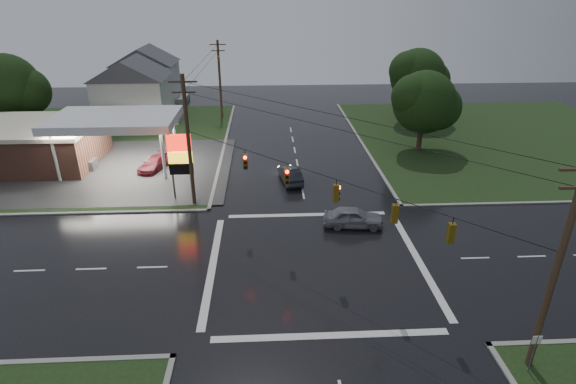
{
  "coord_description": "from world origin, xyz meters",
  "views": [
    {
      "loc": [
        -3.21,
        -25.5,
        17.04
      ],
      "look_at": [
        -1.67,
        5.02,
        3.0
      ],
      "focal_mm": 28.0,
      "sensor_mm": 36.0,
      "label": 1
    }
  ],
  "objects_px": {
    "utility_pole_nw": "(188,140)",
    "utility_pole_se": "(557,268)",
    "car_north": "(290,175)",
    "tree_ne_far": "(419,76)",
    "pylon_sign": "(180,156)",
    "house_near": "(133,89)",
    "utility_pole_n": "(220,78)",
    "house_far": "(147,74)",
    "tree_nw_behind": "(8,86)",
    "car_crossing": "(353,217)",
    "gas_station": "(48,141)",
    "car_pump": "(155,163)",
    "tree_ne_near": "(425,102)"
  },
  "relations": [
    {
      "from": "gas_station",
      "to": "utility_pole_n",
      "type": "distance_m",
      "value": 24.6
    },
    {
      "from": "utility_pole_nw",
      "to": "car_pump",
      "type": "bearing_deg",
      "value": 121.82
    },
    {
      "from": "tree_ne_near",
      "to": "tree_nw_behind",
      "type": "bearing_deg",
      "value": 170.53
    },
    {
      "from": "pylon_sign",
      "to": "car_north",
      "type": "bearing_deg",
      "value": 19.61
    },
    {
      "from": "tree_ne_far",
      "to": "car_north",
      "type": "distance_m",
      "value": 27.63
    },
    {
      "from": "car_crossing",
      "to": "tree_nw_behind",
      "type": "bearing_deg",
      "value": 61.86
    },
    {
      "from": "utility_pole_n",
      "to": "car_north",
      "type": "height_order",
      "value": "utility_pole_n"
    },
    {
      "from": "house_near",
      "to": "car_pump",
      "type": "bearing_deg",
      "value": -70.86
    },
    {
      "from": "gas_station",
      "to": "utility_pole_se",
      "type": "height_order",
      "value": "utility_pole_se"
    },
    {
      "from": "car_pump",
      "to": "tree_nw_behind",
      "type": "bearing_deg",
      "value": 165.98
    },
    {
      "from": "utility_pole_n",
      "to": "car_pump",
      "type": "bearing_deg",
      "value": -104.18
    },
    {
      "from": "utility_pole_n",
      "to": "car_crossing",
      "type": "xyz_separation_m",
      "value": [
        12.89,
        -33.07,
        -4.68
      ]
    },
    {
      "from": "house_far",
      "to": "pylon_sign",
      "type": "bearing_deg",
      "value": -73.02
    },
    {
      "from": "tree_nw_behind",
      "to": "tree_ne_far",
      "type": "height_order",
      "value": "tree_nw_behind"
    },
    {
      "from": "gas_station",
      "to": "tree_ne_near",
      "type": "relative_size",
      "value": 2.92
    },
    {
      "from": "tree_ne_far",
      "to": "car_north",
      "type": "xyz_separation_m",
      "value": [
        -18.16,
        -20.11,
        -5.43
      ]
    },
    {
      "from": "utility_pole_n",
      "to": "house_far",
      "type": "relative_size",
      "value": 0.95
    },
    {
      "from": "utility_pole_se",
      "to": "utility_pole_nw",
      "type": "bearing_deg",
      "value": 135.0
    },
    {
      "from": "utility_pole_n",
      "to": "car_crossing",
      "type": "height_order",
      "value": "utility_pole_n"
    },
    {
      "from": "house_far",
      "to": "car_north",
      "type": "distance_m",
      "value": 40.2
    },
    {
      "from": "house_far",
      "to": "car_pump",
      "type": "relative_size",
      "value": 2.41
    },
    {
      "from": "utility_pole_nw",
      "to": "house_near",
      "type": "bearing_deg",
      "value": 113.37
    },
    {
      "from": "utility_pole_n",
      "to": "house_near",
      "type": "relative_size",
      "value": 0.95
    },
    {
      "from": "car_north",
      "to": "utility_pole_n",
      "type": "bearing_deg",
      "value": -80.4
    },
    {
      "from": "pylon_sign",
      "to": "house_far",
      "type": "bearing_deg",
      "value": 106.98
    },
    {
      "from": "utility_pole_se",
      "to": "house_far",
      "type": "xyz_separation_m",
      "value": [
        -31.45,
        57.5,
        -1.32
      ]
    },
    {
      "from": "pylon_sign",
      "to": "tree_nw_behind",
      "type": "relative_size",
      "value": 0.6
    },
    {
      "from": "utility_pole_nw",
      "to": "utility_pole_se",
      "type": "height_order",
      "value": "same"
    },
    {
      "from": "utility_pole_nw",
      "to": "tree_ne_far",
      "type": "height_order",
      "value": "utility_pole_nw"
    },
    {
      "from": "car_north",
      "to": "tree_ne_far",
      "type": "bearing_deg",
      "value": -141.88
    },
    {
      "from": "utility_pole_n",
      "to": "utility_pole_nw",
      "type": "bearing_deg",
      "value": -90.0
    },
    {
      "from": "utility_pole_n",
      "to": "car_north",
      "type": "bearing_deg",
      "value": -70.6
    },
    {
      "from": "gas_station",
      "to": "house_far",
      "type": "relative_size",
      "value": 2.37
    },
    {
      "from": "gas_station",
      "to": "house_near",
      "type": "bearing_deg",
      "value": 73.83
    },
    {
      "from": "pylon_sign",
      "to": "house_far",
      "type": "relative_size",
      "value": 0.54
    },
    {
      "from": "car_north",
      "to": "pylon_sign",
      "type": "bearing_deg",
      "value": 9.81
    },
    {
      "from": "tree_ne_near",
      "to": "car_pump",
      "type": "relative_size",
      "value": 1.96
    },
    {
      "from": "tree_nw_behind",
      "to": "utility_pole_n",
      "type": "bearing_deg",
      "value": 18.21
    },
    {
      "from": "tree_ne_far",
      "to": "car_pump",
      "type": "xyz_separation_m",
      "value": [
        -31.77,
        -16.25,
        -5.51
      ]
    },
    {
      "from": "house_far",
      "to": "car_crossing",
      "type": "bearing_deg",
      "value": -59.53
    },
    {
      "from": "pylon_sign",
      "to": "house_near",
      "type": "height_order",
      "value": "house_near"
    },
    {
      "from": "utility_pole_se",
      "to": "tree_nw_behind",
      "type": "relative_size",
      "value": 1.1
    },
    {
      "from": "pylon_sign",
      "to": "car_crossing",
      "type": "relative_size",
      "value": 1.3
    },
    {
      "from": "utility_pole_n",
      "to": "tree_ne_near",
      "type": "distance_m",
      "value": 28.55
    },
    {
      "from": "pylon_sign",
      "to": "utility_pole_se",
      "type": "height_order",
      "value": "utility_pole_se"
    },
    {
      "from": "house_far",
      "to": "tree_ne_near",
      "type": "bearing_deg",
      "value": -35.77
    },
    {
      "from": "gas_station",
      "to": "car_crossing",
      "type": "bearing_deg",
      "value": -26.93
    },
    {
      "from": "utility_pole_se",
      "to": "car_north",
      "type": "distance_m",
      "value": 26.11
    },
    {
      "from": "utility_pole_n",
      "to": "tree_ne_far",
      "type": "height_order",
      "value": "utility_pole_n"
    },
    {
      "from": "utility_pole_nw",
      "to": "car_pump",
      "type": "relative_size",
      "value": 2.4
    }
  ]
}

